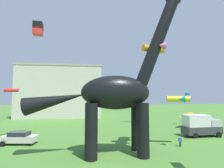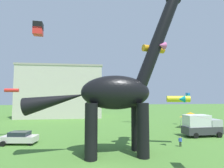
% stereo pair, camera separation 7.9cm
% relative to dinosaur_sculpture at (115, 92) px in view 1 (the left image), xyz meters
% --- Properties ---
extents(dinosaur_sculpture, '(16.87, 3.57, 17.63)m').
position_rel_dinosaur_sculpture_xyz_m(dinosaur_sculpture, '(0.00, 0.00, 0.00)').
color(dinosaur_sculpture, black).
rests_on(dinosaur_sculpture, ground_plane).
extents(parked_sedan_left, '(4.40, 2.33, 1.55)m').
position_rel_dinosaur_sculpture_xyz_m(parked_sedan_left, '(-11.39, 5.35, -5.57)').
color(parked_sedan_left, silver).
rests_on(parked_sedan_left, ground_plane).
extents(parked_box_truck, '(5.71, 2.41, 3.20)m').
position_rel_dinosaur_sculpture_xyz_m(parked_box_truck, '(13.97, 6.49, -4.73)').
color(parked_box_truck, '#38383D').
rests_on(parked_box_truck, ground_plane).
extents(person_near_flyer, '(0.44, 0.19, 1.17)m').
position_rel_dinosaur_sculpture_xyz_m(person_near_flyer, '(8.13, 1.88, -5.67)').
color(person_near_flyer, black).
rests_on(person_near_flyer, ground_plane).
extents(person_vendor_side, '(0.57, 0.25, 1.52)m').
position_rel_dinosaur_sculpture_xyz_m(person_vendor_side, '(5.84, 8.19, -5.46)').
color(person_vendor_side, '#2D3347').
rests_on(person_vendor_side, ground_plane).
extents(festival_canopy_tent, '(3.15, 3.15, 3.00)m').
position_rel_dinosaur_sculpture_xyz_m(festival_canopy_tent, '(16.35, 13.12, -3.83)').
color(festival_canopy_tent, '#B2B2B7').
rests_on(festival_canopy_tent, ground_plane).
extents(kite_mid_right, '(2.84, 2.66, 0.80)m').
position_rel_dinosaur_sculpture_xyz_m(kite_mid_right, '(4.69, 0.46, 5.02)').
color(kite_mid_right, orange).
extents(kite_near_low, '(2.83, 2.62, 0.80)m').
position_rel_dinosaur_sculpture_xyz_m(kite_near_low, '(8.10, 1.86, -0.73)').
color(kite_near_low, yellow).
extents(kite_trailing, '(1.03, 1.30, 0.22)m').
position_rel_dinosaur_sculpture_xyz_m(kite_trailing, '(6.12, -5.14, -2.06)').
color(kite_trailing, pink).
extents(kite_high_left, '(1.08, 1.08, 1.41)m').
position_rel_dinosaur_sculpture_xyz_m(kite_high_left, '(-8.44, 1.59, 7.11)').
color(kite_high_left, black).
extents(kite_near_high, '(0.70, 0.70, 0.88)m').
position_rel_dinosaur_sculpture_xyz_m(kite_near_high, '(17.45, 15.65, -0.06)').
color(kite_near_high, '#287AE5').
extents(kite_mid_left, '(2.38, 2.34, 0.68)m').
position_rel_dinosaur_sculpture_xyz_m(kite_mid_left, '(8.68, 18.95, 3.08)').
color(kite_mid_left, '#19B2B7').
extents(kite_apex, '(1.92, 1.68, 0.55)m').
position_rel_dinosaur_sculpture_xyz_m(kite_apex, '(-14.06, 9.01, 0.49)').
color(kite_apex, red).
extents(background_building_block, '(23.59, 12.48, 14.96)m').
position_rel_dinosaur_sculpture_xyz_m(background_building_block, '(-11.19, 35.70, 1.11)').
color(background_building_block, beige).
rests_on(background_building_block, ground_plane).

